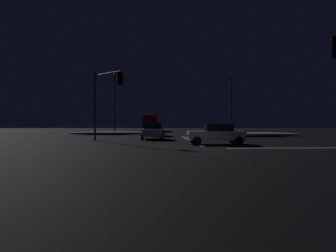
{
  "coord_description": "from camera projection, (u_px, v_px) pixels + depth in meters",
  "views": [
    {
      "loc": [
        -3.61,
        -19.81,
        1.76
      ],
      "look_at": [
        -1.86,
        11.86,
        1.26
      ],
      "focal_mm": 33.31,
      "sensor_mm": 36.0,
      "label": 1
    }
  ],
  "objects": [
    {
      "name": "ground",
      "position": [
        207.0,
        149.0,
        20.0
      ],
      "size": [
        120.0,
        120.0,
        0.1
      ],
      "primitive_type": "cube",
      "color": "black"
    },
    {
      "name": "stop_line_north",
      "position": [
        191.0,
        140.0,
        28.25
      ],
      "size": [
        0.35,
        14.15,
        0.01
      ],
      "color": "white",
      "rests_on": "ground"
    },
    {
      "name": "centre_line_ns",
      "position": [
        179.0,
        135.0,
        39.83
      ],
      "size": [
        22.0,
        0.15,
        0.01
      ],
      "color": "yellow",
      "rests_on": "ground"
    },
    {
      "name": "crosswalk_bar_east",
      "position": [
        333.0,
        148.0,
        20.46
      ],
      "size": [
        14.15,
        0.4,
        0.01
      ],
      "color": "white",
      "rests_on": "ground"
    },
    {
      "name": "snow_bank_left_curb",
      "position": [
        108.0,
        133.0,
        39.84
      ],
      "size": [
        10.22,
        1.5,
        0.45
      ],
      "color": "white",
      "rests_on": "ground"
    },
    {
      "name": "snow_bank_right_curb",
      "position": [
        263.0,
        135.0,
        35.18
      ],
      "size": [
        8.89,
        1.5,
        0.48
      ],
      "color": "white",
      "rests_on": "ground"
    },
    {
      "name": "sedan_white",
      "position": [
        152.0,
        131.0,
        30.2
      ],
      "size": [
        2.02,
        4.33,
        1.57
      ],
      "color": "silver",
      "rests_on": "ground"
    },
    {
      "name": "sedan_black",
      "position": [
        154.0,
        129.0,
        36.89
      ],
      "size": [
        2.02,
        4.33,
        1.57
      ],
      "color": "black",
      "rests_on": "ground"
    },
    {
      "name": "sedan_green",
      "position": [
        151.0,
        128.0,
        43.24
      ],
      "size": [
        2.02,
        4.33,
        1.57
      ],
      "color": "#14512D",
      "rests_on": "ground"
    },
    {
      "name": "sedan_gray",
      "position": [
        152.0,
        127.0,
        49.72
      ],
      "size": [
        2.02,
        4.33,
        1.57
      ],
      "color": "slate",
      "rests_on": "ground"
    },
    {
      "name": "box_truck",
      "position": [
        150.0,
        121.0,
        56.47
      ],
      "size": [
        2.68,
        8.28,
        3.08
      ],
      "color": "red",
      "rests_on": "ground"
    },
    {
      "name": "sedan_silver_crossing",
      "position": [
        216.0,
        134.0,
        23.6
      ],
      "size": [
        4.33,
        2.02,
        1.57
      ],
      "color": "#B7B7BC",
      "rests_on": "ground"
    },
    {
      "name": "traffic_signal_nw",
      "position": [
        105.0,
        93.0,
        27.08
      ],
      "size": [
        2.86,
        2.86,
        6.18
      ],
      "color": "#4C4C51",
      "rests_on": "ground"
    },
    {
      "name": "streetlamp_left_far",
      "position": [
        114.0,
        98.0,
        49.22
      ],
      "size": [
        0.44,
        0.44,
        9.36
      ],
      "color": "#424247",
      "rests_on": "ground"
    },
    {
      "name": "streetlamp_right_far",
      "position": [
        231.0,
        98.0,
        50.25
      ],
      "size": [
        0.44,
        0.44,
        9.46
      ],
      "color": "#424247",
      "rests_on": "ground"
    }
  ]
}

